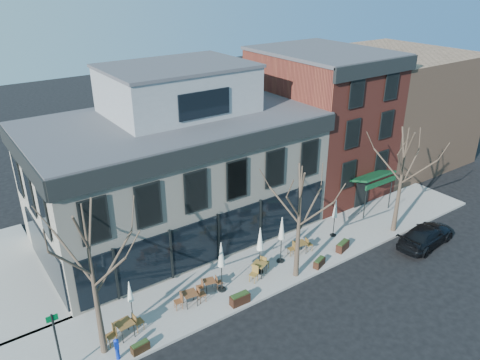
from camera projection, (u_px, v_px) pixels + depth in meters
ground at (218, 263)px, 29.20m from camera, size 120.00×120.00×0.00m
sidewalk_front at (280, 261)px, 29.27m from camera, size 33.50×4.70×0.15m
sidewalk_side at (4, 277)px, 27.71m from camera, size 4.50×12.00×0.15m
corner_building at (176, 167)px, 31.04m from camera, size 18.39×10.39×11.10m
red_brick_building at (319, 121)px, 37.38m from camera, size 8.20×11.78×11.18m
bg_building at (389, 106)px, 43.65m from camera, size 12.00×12.00×10.00m
tree_corner at (94, 281)px, 20.60m from camera, size 3.93×3.98×7.92m
tree_mid at (299, 221)px, 26.30m from camera, size 3.50×3.55×7.04m
tree_right at (401, 180)px, 30.93m from camera, size 3.72×3.77×7.48m
sign_pole at (57, 342)px, 20.22m from camera, size 0.50×0.10×3.40m
parked_sedan at (426, 236)px, 30.82m from camera, size 5.01×2.47×1.40m
call_box at (117, 348)px, 21.59m from camera, size 0.24×0.24×1.21m
cafe_set_0 at (125, 328)px, 22.95m from camera, size 2.03×0.88×1.05m
cafe_set_1 at (190, 297)px, 25.15m from camera, size 1.86×0.82×0.96m
cafe_set_2 at (209, 284)px, 26.31m from camera, size 1.61×0.76×0.82m
cafe_set_3 at (259, 268)px, 27.58m from camera, size 1.91×1.21×0.99m
cafe_set_4 at (300, 246)px, 29.79m from camera, size 1.78×0.82×0.91m
umbrella_0 at (130, 293)px, 23.54m from camera, size 0.39×0.39×2.43m
umbrella_1 at (221, 257)px, 25.59m from camera, size 0.50×0.50×3.15m
umbrella_2 at (260, 241)px, 27.14m from camera, size 0.49×0.49×3.08m
umbrella_3 at (282, 231)px, 28.18m from camera, size 0.50×0.50×3.13m
umbrella_4 at (335, 211)px, 31.09m from camera, size 0.44×0.44×2.73m
planter_0 at (140, 347)px, 22.19m from camera, size 0.91×0.43×0.50m
planter_1 at (240, 299)px, 25.33m from camera, size 1.13×0.48×0.62m
planter_2 at (319, 262)px, 28.52m from camera, size 1.00×0.66×0.52m
planter_3 at (343, 246)px, 30.14m from camera, size 1.17×0.72×0.61m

